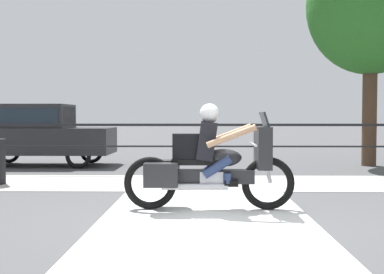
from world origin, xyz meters
TOP-DOWN VIEW (x-y plane):
  - ground_plane at (0.00, 0.00)m, footprint 120.00×120.00m
  - sidewalk_band at (0.00, 3.40)m, footprint 44.00×2.40m
  - crosswalk_band at (-0.21, -0.20)m, footprint 2.83×6.00m
  - fence_railing at (0.00, 4.95)m, footprint 36.00×0.05m
  - motorcycle at (-0.15, 0.58)m, footprint 2.51×0.76m
  - parked_car at (-4.80, 6.84)m, footprint 3.95×1.67m
  - tree_behind_sign at (4.41, 6.97)m, footprint 3.51×3.51m

SIDE VIEW (x-z plane):
  - ground_plane at x=0.00m, z-range 0.00..0.00m
  - crosswalk_band at x=-0.21m, z-range 0.00..0.01m
  - sidewalk_band at x=0.00m, z-range 0.00..0.01m
  - motorcycle at x=-0.15m, z-range -0.09..1.47m
  - fence_railing at x=0.00m, z-range 0.34..1.55m
  - parked_car at x=-4.80m, z-range 0.10..1.81m
  - tree_behind_sign at x=4.41m, z-range 1.24..7.63m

